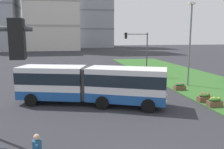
{
  "coord_description": "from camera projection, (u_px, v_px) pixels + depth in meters",
  "views": [
    {
      "loc": [
        -3.17,
        -7.88,
        5.41
      ],
      "look_at": [
        0.5,
        11.14,
        2.2
      ],
      "focal_mm": 37.18,
      "sensor_mm": 36.0,
      "label": 1
    }
  ],
  "objects": [
    {
      "name": "flower_planter_3",
      "position": [
        204.0,
        98.0,
        19.04
      ],
      "size": [
        1.1,
        0.56,
        0.74
      ],
      "color": "brown",
      "rests_on": "grass_median"
    },
    {
      "name": "flower_planter_4",
      "position": [
        180.0,
        87.0,
        23.21
      ],
      "size": [
        1.1,
        0.56,
        0.74
      ],
      "color": "brown",
      "rests_on": "grass_median"
    },
    {
      "name": "flower_planter_2",
      "position": [
        215.0,
        102.0,
        17.74
      ],
      "size": [
        1.1,
        0.56,
        0.74
      ],
      "color": "brown",
      "rests_on": "grass_median"
    },
    {
      "name": "articulated_bus",
      "position": [
        91.0,
        84.0,
        18.42
      ],
      "size": [
        11.85,
        6.53,
        3.0
      ],
      "color": "white",
      "rests_on": "ground"
    },
    {
      "name": "streetlight_median",
      "position": [
        190.0,
        41.0,
        24.64
      ],
      "size": [
        0.7,
        0.28,
        8.89
      ],
      "color": "slate",
      "rests_on": "ground"
    },
    {
      "name": "traffic_light_far_right",
      "position": [
        139.0,
        47.0,
        30.95
      ],
      "size": [
        3.33,
        0.28,
        5.88
      ],
      "color": "#474C51",
      "rests_on": "ground"
    },
    {
      "name": "car_black_sedan",
      "position": [
        47.0,
        70.0,
        32.18
      ],
      "size": [
        4.52,
        2.27,
        1.58
      ],
      "color": "black",
      "rests_on": "ground"
    },
    {
      "name": "apartment_tower_centre",
      "position": [
        91.0,
        4.0,
        114.26
      ],
      "size": [
        20.02,
        19.38,
        42.38
      ],
      "color": "#9EA3AD",
      "rests_on": "ground"
    }
  ]
}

